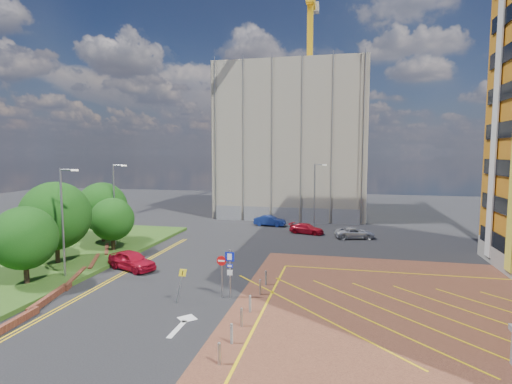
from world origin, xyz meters
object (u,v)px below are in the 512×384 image
(lamp_back, at_px, (315,192))
(car_red_back, at_px, (307,229))
(tree_c, at_px, (112,219))
(sign_cluster, at_px, (227,269))
(car_silver_back, at_px, (354,233))
(tree_d, at_px, (102,207))
(tree_a, at_px, (24,238))
(car_red_left, at_px, (132,260))
(car_blue_back, at_px, (270,221))
(tree_b, at_px, (56,216))
(lamp_left_near, at_px, (63,218))
(lamp_left_far, at_px, (115,201))
(warning_sign, at_px, (181,281))

(lamp_back, xyz_separation_m, car_red_back, (-0.57, -5.18, -3.78))
(tree_c, height_order, sign_cluster, tree_c)
(lamp_back, relative_size, car_silver_back, 1.85)
(lamp_back, bearing_deg, tree_d, -143.91)
(tree_a, bearing_deg, tree_c, 87.14)
(car_red_left, xyz_separation_m, car_blue_back, (7.43, 21.31, -0.09))
(tree_b, xyz_separation_m, car_blue_back, (13.93, 21.76, -3.57))
(tree_c, bearing_deg, car_red_back, 37.02)
(tree_a, xyz_separation_m, lamp_left_near, (1.58, 2.00, 1.16))
(lamp_left_far, distance_m, lamp_back, 24.46)
(tree_b, bearing_deg, car_blue_back, 57.38)
(lamp_left_near, bearing_deg, tree_b, 135.75)
(lamp_back, relative_size, sign_cluster, 2.50)
(tree_a, xyz_separation_m, sign_cluster, (14.30, 0.98, -1.55))
(lamp_left_far, bearing_deg, lamp_back, 40.86)
(lamp_left_far, bearing_deg, tree_c, -65.29)
(warning_sign, distance_m, car_red_back, 24.12)
(car_silver_back, bearing_deg, tree_d, 94.44)
(car_blue_back, bearing_deg, lamp_left_far, 145.35)
(warning_sign, bearing_deg, tree_c, 136.83)
(sign_cluster, xyz_separation_m, warning_sign, (-2.50, -1.58, -0.52))
(tree_d, bearing_deg, lamp_back, 36.09)
(tree_c, relative_size, sign_cluster, 1.53)
(lamp_left_near, height_order, car_blue_back, lamp_left_near)
(tree_c, height_order, warning_sign, tree_c)
(tree_d, xyz_separation_m, lamp_left_far, (2.08, -1.00, 0.79))
(tree_a, relative_size, warning_sign, 2.40)
(car_red_back, bearing_deg, car_silver_back, -90.00)
(car_red_left, bearing_deg, tree_d, 67.74)
(sign_cluster, bearing_deg, tree_b, 165.74)
(tree_a, relative_size, car_red_back, 1.35)
(tree_a, relative_size, sign_cluster, 1.69)
(tree_b, distance_m, warning_sign, 14.69)
(sign_cluster, distance_m, car_red_left, 10.38)
(tree_a, distance_m, warning_sign, 11.99)
(car_blue_back, bearing_deg, warning_sign, -174.95)
(tree_d, relative_size, warning_sign, 2.70)
(sign_cluster, xyz_separation_m, car_blue_back, (-1.87, 25.78, -1.29))
(tree_b, distance_m, car_blue_back, 26.09)
(lamp_left_far, height_order, lamp_back, lamp_left_far)
(car_silver_back, bearing_deg, car_blue_back, 48.86)
(lamp_left_far, bearing_deg, car_red_back, 31.12)
(warning_sign, xyz_separation_m, car_red_back, (5.71, 23.41, -0.85))
(lamp_left_far, relative_size, car_red_back, 1.99)
(lamp_left_near, relative_size, car_blue_back, 1.99)
(car_blue_back, xyz_separation_m, car_silver_back, (10.45, -5.41, -0.06))
(warning_sign, relative_size, car_silver_back, 0.52)
(lamp_back, xyz_separation_m, car_silver_back, (4.80, -6.64, -3.76))
(sign_cluster, bearing_deg, lamp_left_far, 143.18)
(lamp_back, xyz_separation_m, sign_cluster, (-3.78, -27.02, -2.41))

